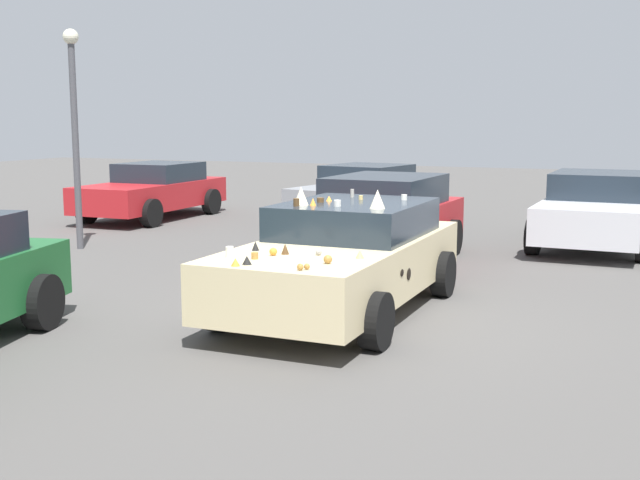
{
  "coord_description": "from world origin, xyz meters",
  "views": [
    {
      "loc": [
        -9.08,
        -3.5,
        2.42
      ],
      "look_at": [
        0.0,
        0.3,
        0.9
      ],
      "focal_mm": 44.61,
      "sensor_mm": 36.0,
      "label": 1
    }
  ],
  "objects_px": {
    "parked_sedan_behind_right": "(596,209)",
    "art_car_decorated": "(345,257)",
    "parked_sedan_near_right": "(380,219)",
    "parked_sedan_far_right": "(364,194)",
    "parked_sedan_row_back_far": "(153,190)",
    "lot_lamp_post": "(74,116)"
  },
  "relations": [
    {
      "from": "parked_sedan_behind_right",
      "to": "art_car_decorated",
      "type": "bearing_deg",
      "value": -19.54
    },
    {
      "from": "parked_sedan_behind_right",
      "to": "parked_sedan_near_right",
      "type": "bearing_deg",
      "value": -43.55
    },
    {
      "from": "parked_sedan_far_right",
      "to": "parked_sedan_behind_right",
      "type": "height_order",
      "value": "parked_sedan_behind_right"
    },
    {
      "from": "parked_sedan_near_right",
      "to": "parked_sedan_far_right",
      "type": "distance_m",
      "value": 5.02
    },
    {
      "from": "parked_sedan_row_back_far",
      "to": "lot_lamp_post",
      "type": "height_order",
      "value": "lot_lamp_post"
    },
    {
      "from": "parked_sedan_far_right",
      "to": "lot_lamp_post",
      "type": "height_order",
      "value": "lot_lamp_post"
    },
    {
      "from": "art_car_decorated",
      "to": "parked_sedan_far_right",
      "type": "distance_m",
      "value": 8.43
    },
    {
      "from": "parked_sedan_far_right",
      "to": "parked_sedan_behind_right",
      "type": "distance_m",
      "value": 5.35
    },
    {
      "from": "parked_sedan_row_back_far",
      "to": "parked_sedan_far_right",
      "type": "bearing_deg",
      "value": 101.75
    },
    {
      "from": "parked_sedan_near_right",
      "to": "parked_sedan_far_right",
      "type": "height_order",
      "value": "parked_sedan_near_right"
    },
    {
      "from": "parked_sedan_behind_right",
      "to": "parked_sedan_row_back_far",
      "type": "relative_size",
      "value": 1.03
    },
    {
      "from": "parked_sedan_row_back_far",
      "to": "lot_lamp_post",
      "type": "relative_size",
      "value": 1.07
    },
    {
      "from": "parked_sedan_far_right",
      "to": "art_car_decorated",
      "type": "bearing_deg",
      "value": 27.99
    },
    {
      "from": "parked_sedan_far_right",
      "to": "lot_lamp_post",
      "type": "xyz_separation_m",
      "value": [
        -5.44,
        3.68,
        1.76
      ]
    },
    {
      "from": "parked_sedan_near_right",
      "to": "parked_sedan_row_back_far",
      "type": "height_order",
      "value": "parked_sedan_near_right"
    },
    {
      "from": "art_car_decorated",
      "to": "parked_sedan_behind_right",
      "type": "relative_size",
      "value": 1.02
    },
    {
      "from": "parked_sedan_near_right",
      "to": "parked_sedan_row_back_far",
      "type": "bearing_deg",
      "value": -114.86
    },
    {
      "from": "parked_sedan_row_back_far",
      "to": "lot_lamp_post",
      "type": "xyz_separation_m",
      "value": [
        -4.37,
        -1.35,
        1.77
      ]
    },
    {
      "from": "art_car_decorated",
      "to": "lot_lamp_post",
      "type": "height_order",
      "value": "lot_lamp_post"
    },
    {
      "from": "art_car_decorated",
      "to": "parked_sedan_near_right",
      "type": "relative_size",
      "value": 1.02
    },
    {
      "from": "parked_sedan_near_right",
      "to": "lot_lamp_post",
      "type": "distance_m",
      "value": 5.92
    },
    {
      "from": "art_car_decorated",
      "to": "parked_sedan_far_right",
      "type": "relative_size",
      "value": 1.04
    }
  ]
}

